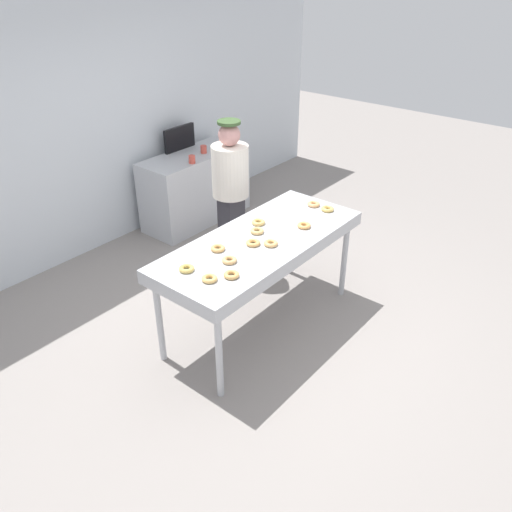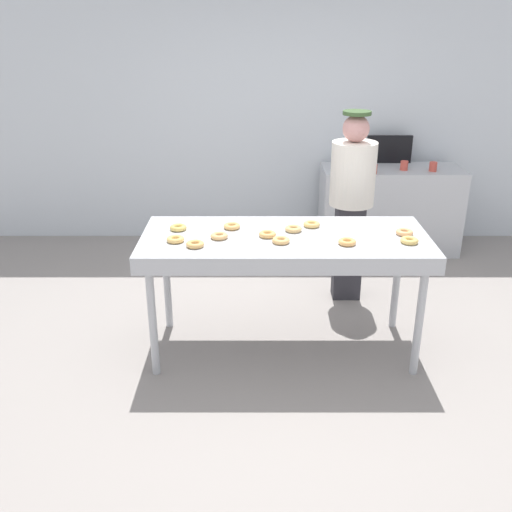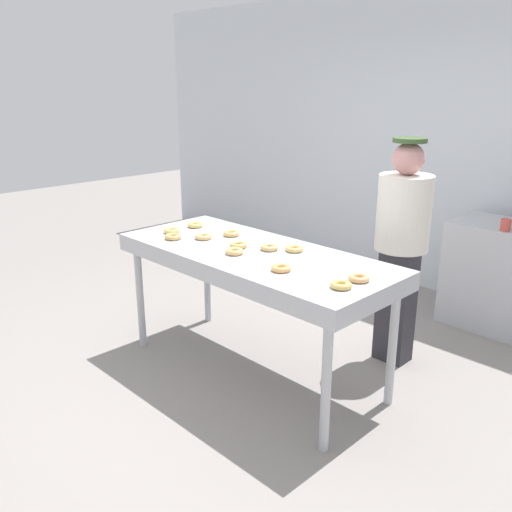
% 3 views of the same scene
% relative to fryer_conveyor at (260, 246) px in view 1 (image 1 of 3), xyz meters
% --- Properties ---
extents(ground_plane, '(16.00, 16.00, 0.00)m').
position_rel_fryer_conveyor_xyz_m(ground_plane, '(0.00, 0.00, -0.84)').
color(ground_plane, gray).
extents(back_wall, '(8.00, 0.12, 2.88)m').
position_rel_fryer_conveyor_xyz_m(back_wall, '(0.00, 2.47, 0.60)').
color(back_wall, silver).
rests_on(back_wall, ground).
extents(fryer_conveyor, '(2.02, 0.83, 0.91)m').
position_rel_fryer_conveyor_xyz_m(fryer_conveyor, '(0.00, 0.00, 0.00)').
color(fryer_conveyor, '#B7BABF').
rests_on(fryer_conveyor, ground).
extents(glazed_donut_0, '(0.14, 0.14, 0.04)m').
position_rel_fryer_conveyor_xyz_m(glazed_donut_0, '(0.20, 0.19, 0.09)').
color(glazed_donut_0, '#E3B662').
rests_on(glazed_donut_0, fryer_conveyor).
extents(glazed_donut_1, '(0.16, 0.16, 0.04)m').
position_rel_fryer_conveyor_xyz_m(glazed_donut_1, '(-0.46, -0.06, 0.09)').
color(glazed_donut_1, '#E4AE6C').
rests_on(glazed_donut_1, fryer_conveyor).
extents(glazed_donut_2, '(0.16, 0.16, 0.04)m').
position_rel_fryer_conveyor_xyz_m(glazed_donut_2, '(0.84, 0.02, 0.09)').
color(glazed_donut_2, '#ECA86A').
rests_on(glazed_donut_2, fryer_conveyor).
extents(glazed_donut_3, '(0.12, 0.12, 0.04)m').
position_rel_fryer_conveyor_xyz_m(glazed_donut_3, '(-0.03, -0.14, 0.09)').
color(glazed_donut_3, '#EAB067').
rests_on(glazed_donut_3, fryer_conveyor).
extents(glazed_donut_4, '(0.16, 0.16, 0.04)m').
position_rel_fryer_conveyor_xyz_m(glazed_donut_4, '(0.84, -0.14, 0.09)').
color(glazed_donut_4, '#E3BA61').
rests_on(glazed_donut_4, fryer_conveyor).
extents(glazed_donut_5, '(0.15, 0.15, 0.04)m').
position_rel_fryer_conveyor_xyz_m(glazed_donut_5, '(-0.12, -0.02, 0.09)').
color(glazed_donut_5, '#E5AA5E').
rests_on(glazed_donut_5, fryer_conveyor).
extents(glazed_donut_6, '(0.15, 0.15, 0.04)m').
position_rel_fryer_conveyor_xyz_m(glazed_donut_6, '(-0.38, 0.14, 0.09)').
color(glazed_donut_6, '#E5AC62').
rests_on(glazed_donut_6, fryer_conveyor).
extents(glazed_donut_7, '(0.16, 0.16, 0.04)m').
position_rel_fryer_conveyor_xyz_m(glazed_donut_7, '(0.41, -0.17, 0.09)').
color(glazed_donut_7, '#EFAB5D').
rests_on(glazed_donut_7, fryer_conveyor).
extents(glazed_donut_8, '(0.13, 0.13, 0.04)m').
position_rel_fryer_conveyor_xyz_m(glazed_donut_8, '(0.06, 0.09, 0.09)').
color(glazed_donut_8, '#DEB26C').
rests_on(glazed_donut_8, fryer_conveyor).
extents(glazed_donut_9, '(0.13, 0.13, 0.04)m').
position_rel_fryer_conveyor_xyz_m(glazed_donut_9, '(-0.75, -0.12, 0.09)').
color(glazed_donut_9, '#ECB864').
rests_on(glazed_donut_9, fryer_conveyor).
extents(glazed_donut_10, '(0.17, 0.17, 0.04)m').
position_rel_fryer_conveyor_xyz_m(glazed_donut_10, '(-0.61, -0.21, 0.09)').
color(glazed_donut_10, '#E0A95D').
rests_on(glazed_donut_10, fryer_conveyor).
extents(glazed_donut_11, '(0.16, 0.16, 0.04)m').
position_rel_fryer_conveyor_xyz_m(glazed_donut_11, '(-0.76, 0.11, 0.09)').
color(glazed_donut_11, '#DCBA5D').
rests_on(glazed_donut_11, fryer_conveyor).
extents(worker_baker, '(0.37, 0.37, 1.64)m').
position_rel_fryer_conveyor_xyz_m(worker_baker, '(0.60, 0.88, 0.11)').
color(worker_baker, '#2D2C33').
rests_on(worker_baker, ground).
extents(prep_counter, '(1.43, 0.58, 0.89)m').
position_rel_fryer_conveyor_xyz_m(prep_counter, '(1.21, 2.02, -0.40)').
color(prep_counter, '#B7BABF').
rests_on(prep_counter, ground).
extents(paper_cup_0, '(0.08, 0.08, 0.09)m').
position_rel_fryer_conveyor_xyz_m(paper_cup_0, '(1.58, 1.90, 0.10)').
color(paper_cup_0, '#CC4C3F').
rests_on(paper_cup_0, prep_counter).
extents(paper_cup_1, '(0.08, 0.08, 0.09)m').
position_rel_fryer_conveyor_xyz_m(paper_cup_1, '(1.30, 1.94, 0.10)').
color(paper_cup_1, '#CC4C3F').
rests_on(paper_cup_1, prep_counter).
extents(paper_cup_2, '(0.08, 0.08, 0.09)m').
position_rel_fryer_conveyor_xyz_m(paper_cup_2, '(0.96, 1.80, 0.10)').
color(paper_cup_2, '#CC4C3F').
rests_on(paper_cup_2, prep_counter).
extents(menu_display, '(0.48, 0.04, 0.29)m').
position_rel_fryer_conveyor_xyz_m(menu_display, '(1.21, 2.26, 0.19)').
color(menu_display, black).
rests_on(menu_display, prep_counter).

